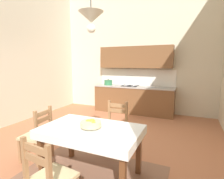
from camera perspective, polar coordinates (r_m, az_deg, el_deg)
ground_plane at (r=3.79m, az=-7.52°, el=-18.52°), size 5.82×6.80×0.10m
wall_back at (r=6.30m, az=7.47°, el=12.63°), size 5.82×0.12×4.25m
kitchen_cabinetry at (r=6.00m, az=6.97°, el=0.70°), size 2.65×0.63×2.20m
dining_table at (r=2.67m, az=-6.71°, el=-14.63°), size 1.42×0.88×0.75m
dining_chair_tv_side at (r=3.38m, az=-22.68°, el=-13.41°), size 0.46×0.46×0.93m
dining_chair_camera_side at (r=2.22m, az=-19.50°, el=-25.44°), size 0.46×0.46×0.93m
dining_chair_kitchen_side at (r=3.48m, az=0.97°, el=-12.08°), size 0.43×0.43×0.93m
fruit_bowl at (r=2.59m, az=-6.74°, el=-10.82°), size 0.30×0.30×0.12m
pendant_lamp at (r=2.45m, az=-6.70°, el=21.76°), size 0.32×0.32×0.81m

